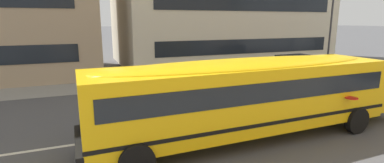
% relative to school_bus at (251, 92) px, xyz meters
% --- Properties ---
extents(ground_plane, '(400.00, 400.00, 0.00)m').
position_rel_school_bus_xyz_m(ground_plane, '(2.97, 1.52, -1.58)').
color(ground_plane, '#4C4C4F').
extents(sidewalk_far, '(120.00, 3.00, 0.01)m').
position_rel_school_bus_xyz_m(sidewalk_far, '(2.97, 9.78, -1.57)').
color(sidewalk_far, gray).
rests_on(sidewalk_far, ground_plane).
extents(lane_centreline, '(110.00, 0.16, 0.01)m').
position_rel_school_bus_xyz_m(lane_centreline, '(2.97, 1.52, -1.57)').
color(lane_centreline, silver).
rests_on(lane_centreline, ground_plane).
extents(school_bus, '(11.89, 2.82, 2.65)m').
position_rel_school_bus_xyz_m(school_bus, '(0.00, 0.00, 0.00)').
color(school_bus, yellow).
rests_on(school_bus, ground_plane).
extents(parked_car_maroon_under_tree, '(3.94, 1.96, 1.64)m').
position_rel_school_bus_xyz_m(parked_car_maroon_under_tree, '(8.16, 7.04, -0.73)').
color(parked_car_maroon_under_tree, maroon).
rests_on(parked_car_maroon_under_tree, ground_plane).
extents(street_lamp, '(0.44, 0.44, 6.80)m').
position_rel_school_bus_xyz_m(street_lamp, '(13.06, 9.08, 2.74)').
color(street_lamp, '#38383D').
rests_on(street_lamp, ground_plane).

